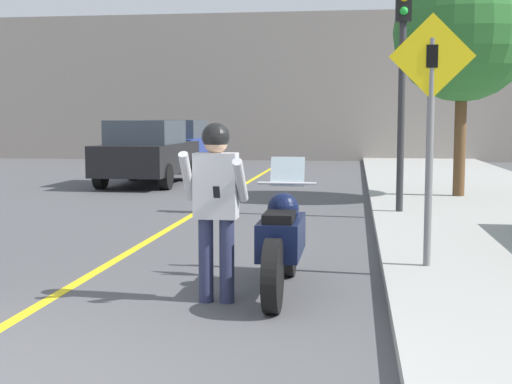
{
  "coord_description": "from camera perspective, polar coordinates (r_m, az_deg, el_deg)",
  "views": [
    {
      "loc": [
        2.29,
        -3.89,
        1.73
      ],
      "look_at": [
        1.29,
        3.23,
        0.98
      ],
      "focal_mm": 50.0,
      "sensor_mm": 36.0,
      "label": 1
    }
  ],
  "objects": [
    {
      "name": "parked_car_black",
      "position": [
        18.81,
        -8.67,
        3.18
      ],
      "size": [
        1.88,
        4.2,
        1.68
      ],
      "color": "black",
      "rests_on": "ground"
    },
    {
      "name": "motorcycle",
      "position": [
        7.08,
        2.07,
        -3.94
      ],
      "size": [
        0.62,
        2.19,
        1.32
      ],
      "color": "black",
      "rests_on": "ground"
    },
    {
      "name": "traffic_light",
      "position": [
        12.51,
        11.65,
        11.08
      ],
      "size": [
        0.26,
        0.3,
        3.98
      ],
      "color": "#2D2D30",
      "rests_on": "sidewalk_curb"
    },
    {
      "name": "crossing_sign",
      "position": [
        7.87,
        13.79,
        5.96
      ],
      "size": [
        0.91,
        0.08,
        2.7
      ],
      "color": "slate",
      "rests_on": "sidewalk_curb"
    },
    {
      "name": "person_biker",
      "position": [
        6.62,
        -3.23,
        -0.13
      ],
      "size": [
        0.59,
        0.47,
        1.69
      ],
      "color": "#282D4C",
      "rests_on": "ground"
    },
    {
      "name": "building_backdrop",
      "position": [
        30.01,
        3.61,
        8.36
      ],
      "size": [
        28.0,
        1.2,
        6.04
      ],
      "color": "gray",
      "rests_on": "ground"
    },
    {
      "name": "street_tree",
      "position": [
        15.41,
        16.24,
        12.12
      ],
      "size": [
        2.81,
        2.81,
        4.75
      ],
      "color": "brown",
      "rests_on": "sidewalk_curb"
    },
    {
      "name": "road_center_line",
      "position": [
        10.45,
        -8.21,
        -3.65
      ],
      "size": [
        0.12,
        36.0,
        0.01
      ],
      "color": "yellow",
      "rests_on": "ground"
    },
    {
      "name": "parked_car_blue",
      "position": [
        24.21,
        -6.21,
        3.8
      ],
      "size": [
        1.88,
        4.2,
        1.68
      ],
      "color": "black",
      "rests_on": "ground"
    }
  ]
}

